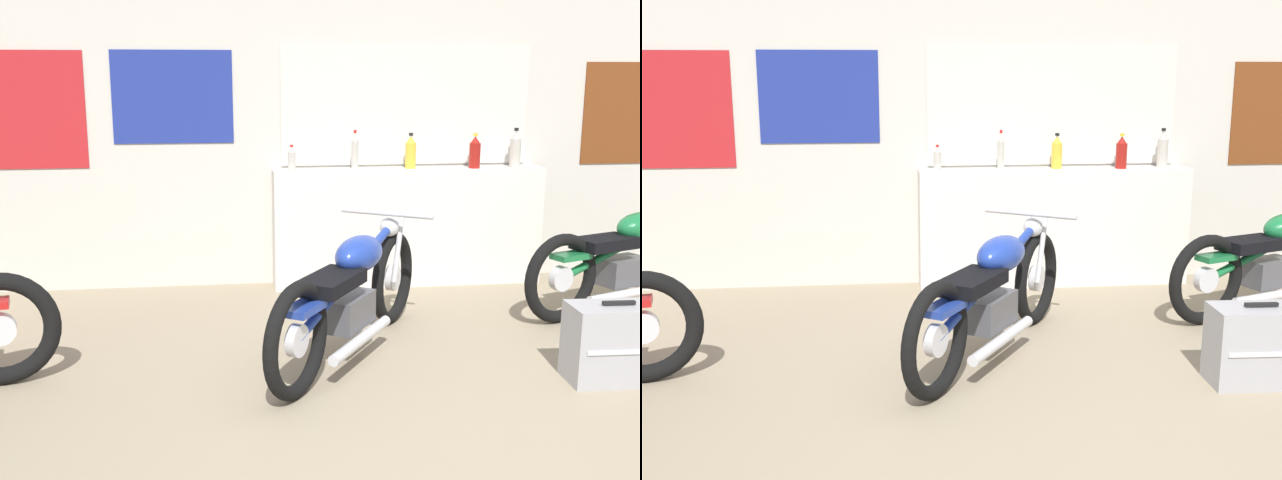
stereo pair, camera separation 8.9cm
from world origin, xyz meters
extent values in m
plane|color=gray|center=(0.00, 0.00, 0.00)|extent=(24.00, 24.00, 0.00)
cube|color=beige|center=(0.00, 3.08, 1.40)|extent=(10.00, 0.06, 2.80)
cube|color=silver|center=(0.58, 3.04, 1.44)|extent=(1.96, 0.01, 0.89)
cube|color=beige|center=(0.58, 3.04, 1.44)|extent=(2.02, 0.01, 0.95)
cube|color=brown|center=(2.58, 3.04, 1.36)|extent=(0.96, 0.01, 0.84)
cube|color=navy|center=(-1.26, 3.04, 1.51)|extent=(0.92, 0.01, 0.71)
cube|color=#B21E23|center=(-2.36, 3.04, 1.41)|extent=(0.88, 0.01, 0.88)
cube|color=silver|center=(0.58, 2.90, 0.47)|extent=(2.18, 0.28, 0.95)
cylinder|color=#B7B2A8|center=(-0.36, 2.88, 1.02)|extent=(0.06, 0.06, 0.14)
cone|color=#B7B2A8|center=(-0.36, 2.88, 1.11)|extent=(0.05, 0.05, 0.04)
cylinder|color=red|center=(-0.36, 2.88, 1.14)|extent=(0.03, 0.03, 0.02)
cylinder|color=#B7B2A8|center=(0.14, 2.89, 1.06)|extent=(0.06, 0.06, 0.22)
cone|color=#B7B2A8|center=(0.14, 2.89, 1.20)|extent=(0.05, 0.05, 0.06)
cylinder|color=red|center=(0.14, 2.89, 1.24)|extent=(0.02, 0.02, 0.02)
cylinder|color=gold|center=(0.59, 2.90, 1.05)|extent=(0.08, 0.08, 0.20)
cone|color=gold|center=(0.59, 2.90, 1.18)|extent=(0.07, 0.07, 0.06)
cylinder|color=black|center=(0.59, 2.90, 1.22)|extent=(0.03, 0.03, 0.02)
cylinder|color=maroon|center=(1.11, 2.85, 1.05)|extent=(0.09, 0.09, 0.20)
cone|color=maroon|center=(1.11, 2.85, 1.17)|extent=(0.08, 0.08, 0.06)
cylinder|color=gold|center=(1.11, 2.85, 1.21)|extent=(0.04, 0.04, 0.02)
cylinder|color=#B7B2A8|center=(1.46, 2.88, 1.06)|extent=(0.09, 0.09, 0.23)
cone|color=#B7B2A8|center=(1.46, 2.88, 1.21)|extent=(0.07, 0.07, 0.06)
cylinder|color=black|center=(1.46, 2.88, 1.25)|extent=(0.03, 0.03, 0.03)
torus|color=black|center=(0.24, 1.92, 0.32)|extent=(0.42, 0.57, 0.63)
cylinder|color=silver|center=(0.24, 1.92, 0.32)|extent=(0.14, 0.18, 0.18)
torus|color=black|center=(-0.54, 0.76, 0.32)|extent=(0.42, 0.57, 0.63)
cylinder|color=silver|center=(-0.54, 0.76, 0.32)|extent=(0.14, 0.18, 0.18)
cube|color=#4C4C51|center=(-0.19, 1.28, 0.30)|extent=(0.40, 0.45, 0.19)
cylinder|color=navy|center=(-0.19, 1.28, 0.49)|extent=(0.76, 1.09, 0.41)
ellipsoid|color=navy|center=(-0.09, 1.43, 0.61)|extent=(0.46, 0.53, 0.22)
cube|color=black|center=(-0.31, 1.11, 0.53)|extent=(0.46, 0.53, 0.08)
cube|color=navy|center=(-0.50, 0.83, 0.47)|extent=(0.27, 0.31, 0.04)
cylinder|color=silver|center=(0.15, 1.89, 0.55)|extent=(0.12, 0.16, 0.46)
cylinder|color=silver|center=(0.25, 1.83, 0.55)|extent=(0.12, 0.16, 0.46)
cylinder|color=silver|center=(0.16, 1.80, 0.79)|extent=(0.55, 0.38, 0.03)
sphere|color=silver|center=(0.19, 1.85, 0.69)|extent=(0.13, 0.13, 0.13)
cylinder|color=silver|center=(-0.13, 1.12, 0.17)|extent=(0.48, 0.67, 0.06)
torus|color=black|center=(-2.12, 1.15, 0.32)|extent=(0.64, 0.23, 0.64)
cylinder|color=silver|center=(-2.12, 1.15, 0.32)|extent=(0.18, 0.10, 0.17)
torus|color=black|center=(1.37, 1.76, 0.31)|extent=(0.62, 0.29, 0.63)
cylinder|color=silver|center=(1.37, 1.76, 0.31)|extent=(0.18, 0.11, 0.17)
cube|color=#4C4C51|center=(1.93, 1.96, 0.30)|extent=(0.42, 0.33, 0.19)
cylinder|color=#196B38|center=(1.93, 1.96, 0.49)|extent=(1.15, 0.46, 0.40)
cube|color=black|center=(1.74, 1.89, 0.52)|extent=(0.50, 0.38, 0.08)
cube|color=#196B38|center=(1.45, 1.78, 0.46)|extent=(0.29, 0.22, 0.04)
cylinder|color=silver|center=(1.89, 1.79, 0.17)|extent=(0.70, 0.30, 0.06)
cube|color=#9E9EA3|center=(1.23, 0.75, 0.22)|extent=(0.54, 0.30, 0.44)
cube|color=silver|center=(1.22, 0.61, 0.22)|extent=(0.44, 0.03, 0.02)
cube|color=black|center=(1.23, 0.75, 0.45)|extent=(0.18, 0.03, 0.02)
camera|label=1|loc=(-0.91, -2.91, 1.65)|focal=42.00mm
camera|label=2|loc=(-0.83, -2.92, 1.65)|focal=42.00mm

